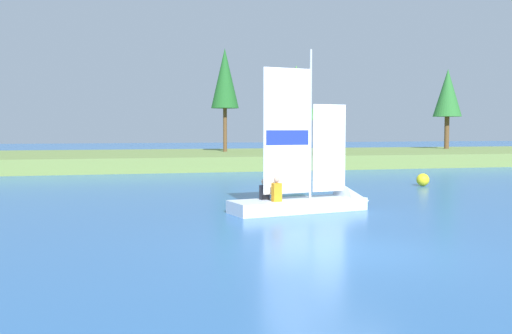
# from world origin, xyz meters

# --- Properties ---
(ground_plane) EXTENTS (200.00, 200.00, 0.00)m
(ground_plane) POSITION_xyz_m (0.00, 0.00, 0.00)
(ground_plane) COLOR #2D609E
(shore_bank) EXTENTS (80.00, 15.06, 0.93)m
(shore_bank) POSITION_xyz_m (0.00, 30.91, 0.47)
(shore_bank) COLOR olive
(shore_bank) RESTS_ON ground
(shoreline_tree_left) EXTENTS (2.10, 2.10, 7.82)m
(shoreline_tree_left) POSITION_xyz_m (3.45, 31.86, 6.44)
(shoreline_tree_left) COLOR brown
(shoreline_tree_left) RESTS_ON shore_bank
(shoreline_tree_midleft) EXTENTS (3.20, 3.20, 6.59)m
(shoreline_tree_midleft) POSITION_xyz_m (8.88, 31.13, 5.42)
(shoreline_tree_midleft) COLOR brown
(shoreline_tree_midleft) RESTS_ON shore_bank
(shoreline_tree_centre) EXTENTS (2.44, 2.44, 6.93)m
(shoreline_tree_centre) POSITION_xyz_m (23.49, 33.54, 5.74)
(shoreline_tree_centre) COLOR brown
(shoreline_tree_centre) RESTS_ON shore_bank
(sailboat) EXTENTS (5.18, 2.22, 5.61)m
(sailboat) POSITION_xyz_m (1.69, 6.32, 0.39)
(sailboat) COLOR silver
(sailboat) RESTS_ON ground
(channel_buoy) EXTENTS (0.59, 0.59, 0.59)m
(channel_buoy) POSITION_xyz_m (9.15, 12.69, 0.29)
(channel_buoy) COLOR yellow
(channel_buoy) RESTS_ON ground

